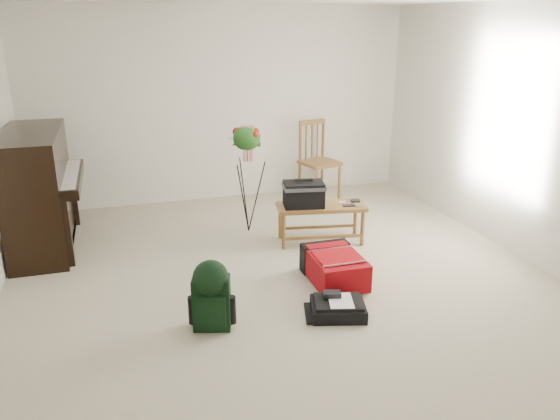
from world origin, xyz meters
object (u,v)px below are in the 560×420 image
object	(u,v)px
dining_chair	(319,161)
black_duffel	(338,307)
red_suitcase	(333,265)
flower_stand	(248,179)
bench	(310,198)
green_backpack	(211,292)
piano	(40,193)

from	to	relation	value
dining_chair	black_duffel	world-z (taller)	dining_chair
red_suitcase	flower_stand	xyz separation A→B (m)	(-0.45, 1.45, 0.47)
bench	green_backpack	bearing A→B (deg)	-123.44
dining_chair	red_suitcase	world-z (taller)	dining_chair
piano	dining_chair	bearing A→B (deg)	13.04
red_suitcase	green_backpack	xyz separation A→B (m)	(-1.23, -0.51, 0.17)
bench	red_suitcase	size ratio (longest dim) A/B	1.49
flower_stand	red_suitcase	bearing A→B (deg)	-55.28
dining_chair	bench	bearing A→B (deg)	-130.03
flower_stand	green_backpack	bearing A→B (deg)	-94.18
dining_chair	flower_stand	distance (m)	1.59
green_backpack	flower_stand	size ratio (longest dim) A/B	0.45
flower_stand	piano	bearing A→B (deg)	-167.79
piano	flower_stand	bearing A→B (deg)	-5.16
dining_chair	red_suitcase	size ratio (longest dim) A/B	1.55
dining_chair	black_duffel	size ratio (longest dim) A/B	2.00
green_backpack	black_duffel	bearing A→B (deg)	10.11
dining_chair	green_backpack	world-z (taller)	dining_chair
black_duffel	dining_chair	bearing A→B (deg)	87.63
dining_chair	green_backpack	size ratio (longest dim) A/B	1.80
piano	bench	xyz separation A→B (m)	(2.73, -0.76, -0.08)
dining_chair	flower_stand	world-z (taller)	flower_stand
red_suitcase	black_duffel	world-z (taller)	red_suitcase
bench	flower_stand	xyz separation A→B (m)	(-0.54, 0.56, 0.10)
flower_stand	black_duffel	bearing A→B (deg)	-65.65
red_suitcase	flower_stand	bearing A→B (deg)	107.83
dining_chair	flower_stand	size ratio (longest dim) A/B	0.82
dining_chair	black_duffel	xyz separation A→B (m)	(-0.98, -3.06, -0.44)
red_suitcase	dining_chair	bearing A→B (deg)	72.78
dining_chair	red_suitcase	distance (m)	2.59
dining_chair	black_duffel	bearing A→B (deg)	-123.79
bench	red_suitcase	distance (m)	0.97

